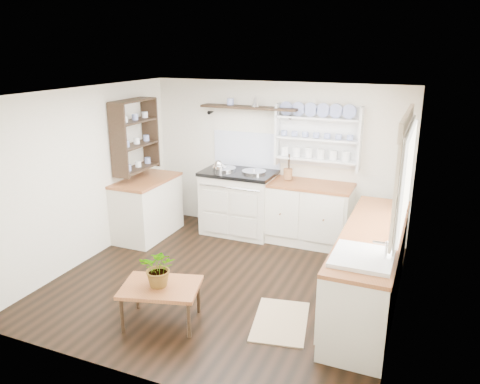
# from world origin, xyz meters

# --- Properties ---
(floor) EXTENTS (4.00, 3.80, 0.01)m
(floor) POSITION_xyz_m (0.00, 0.00, 0.00)
(floor) COLOR black
(floor) RESTS_ON ground
(wall_back) EXTENTS (4.00, 0.02, 2.30)m
(wall_back) POSITION_xyz_m (0.00, 1.90, 1.15)
(wall_back) COLOR silver
(wall_back) RESTS_ON ground
(wall_right) EXTENTS (0.02, 3.80, 2.30)m
(wall_right) POSITION_xyz_m (2.00, 0.00, 1.15)
(wall_right) COLOR silver
(wall_right) RESTS_ON ground
(wall_left) EXTENTS (0.02, 3.80, 2.30)m
(wall_left) POSITION_xyz_m (-2.00, 0.00, 1.15)
(wall_left) COLOR silver
(wall_left) RESTS_ON ground
(ceiling) EXTENTS (4.00, 3.80, 0.01)m
(ceiling) POSITION_xyz_m (0.00, 0.00, 2.30)
(ceiling) COLOR white
(ceiling) RESTS_ON wall_back
(window) EXTENTS (0.08, 1.55, 1.22)m
(window) POSITION_xyz_m (1.95, 0.15, 1.56)
(window) COLOR white
(window) RESTS_ON wall_right
(aga_cooker) EXTENTS (1.10, 0.76, 1.01)m
(aga_cooker) POSITION_xyz_m (-0.48, 1.57, 0.50)
(aga_cooker) COLOR beige
(aga_cooker) RESTS_ON floor
(back_cabinets) EXTENTS (1.27, 0.63, 0.90)m
(back_cabinets) POSITION_xyz_m (0.60, 1.60, 0.46)
(back_cabinets) COLOR beige
(back_cabinets) RESTS_ON floor
(right_cabinets) EXTENTS (0.62, 2.43, 0.90)m
(right_cabinets) POSITION_xyz_m (1.70, 0.10, 0.46)
(right_cabinets) COLOR beige
(right_cabinets) RESTS_ON floor
(belfast_sink) EXTENTS (0.55, 0.60, 0.45)m
(belfast_sink) POSITION_xyz_m (1.70, -0.65, 0.80)
(belfast_sink) COLOR white
(belfast_sink) RESTS_ON right_cabinets
(left_cabinets) EXTENTS (0.62, 1.13, 0.90)m
(left_cabinets) POSITION_xyz_m (-1.70, 0.90, 0.46)
(left_cabinets) COLOR beige
(left_cabinets) RESTS_ON floor
(plate_rack) EXTENTS (1.20, 0.22, 0.90)m
(plate_rack) POSITION_xyz_m (0.65, 1.86, 1.56)
(plate_rack) COLOR white
(plate_rack) RESTS_ON wall_back
(high_shelf) EXTENTS (1.50, 0.29, 0.16)m
(high_shelf) POSITION_xyz_m (-0.40, 1.78, 1.91)
(high_shelf) COLOR black
(high_shelf) RESTS_ON wall_back
(left_shelving) EXTENTS (0.28, 0.80, 1.05)m
(left_shelving) POSITION_xyz_m (-1.84, 0.90, 1.55)
(left_shelving) COLOR black
(left_shelving) RESTS_ON wall_left
(kettle) EXTENTS (0.18, 0.18, 0.22)m
(kettle) POSITION_xyz_m (-0.76, 1.45, 1.04)
(kettle) COLOR silver
(kettle) RESTS_ON aga_cooker
(utensil_crock) EXTENTS (0.13, 0.13, 0.15)m
(utensil_crock) POSITION_xyz_m (0.26, 1.68, 0.99)
(utensil_crock) COLOR brown
(utensil_crock) RESTS_ON back_cabinets
(center_table) EXTENTS (0.91, 0.75, 0.43)m
(center_table) POSITION_xyz_m (-0.24, -1.07, 0.38)
(center_table) COLOR brown
(center_table) RESTS_ON floor
(potted_plant) EXTENTS (0.44, 0.40, 0.41)m
(potted_plant) POSITION_xyz_m (-0.24, -1.07, 0.63)
(potted_plant) COLOR #3F7233
(potted_plant) RESTS_ON center_table
(floor_rug) EXTENTS (0.70, 0.94, 0.02)m
(floor_rug) POSITION_xyz_m (0.91, -0.59, 0.01)
(floor_rug) COLOR olive
(floor_rug) RESTS_ON floor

